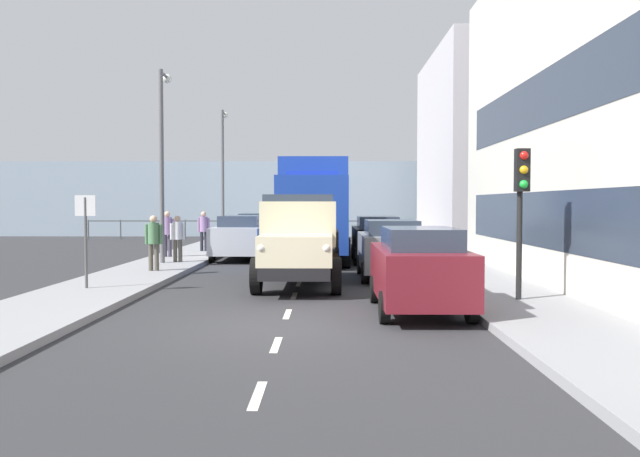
# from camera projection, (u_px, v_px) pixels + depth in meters

# --- Properties ---
(ground_plane) EXTENTS (80.00, 80.00, 0.00)m
(ground_plane) POSITION_uv_depth(u_px,v_px,m) (304.00, 269.00, 21.16)
(ground_plane) COLOR #2D2D30
(sidewalk_left) EXTENTS (2.54, 36.83, 0.15)m
(sidewalk_left) POSITION_uv_depth(u_px,v_px,m) (450.00, 267.00, 21.09)
(sidewalk_left) COLOR gray
(sidewalk_left) RESTS_ON ground_plane
(sidewalk_right) EXTENTS (2.54, 36.83, 0.15)m
(sidewalk_right) POSITION_uv_depth(u_px,v_px,m) (159.00, 267.00, 21.22)
(sidewalk_right) COLOR gray
(sidewalk_right) RESTS_ON ground_plane
(road_centreline_markings) EXTENTS (0.12, 32.00, 0.01)m
(road_centreline_markings) POSITION_uv_depth(u_px,v_px,m) (303.00, 273.00, 20.14)
(road_centreline_markings) COLOR silver
(road_centreline_markings) RESTS_ON ground_plane
(building_far_block) EXTENTS (6.70, 10.85, 9.83)m
(building_far_block) POSITION_uv_depth(u_px,v_px,m) (498.00, 150.00, 32.43)
(building_far_block) COLOR #B7B2B7
(building_far_block) RESTS_ON ground_plane
(sea_horizon) EXTENTS (80.00, 0.80, 5.00)m
(sea_horizon) POSITION_uv_depth(u_px,v_px,m) (316.00, 199.00, 42.46)
(sea_horizon) COLOR #8C9EAD
(sea_horizon) RESTS_ON ground_plane
(seawall_railing) EXTENTS (28.08, 0.08, 1.20)m
(seawall_railing) POSITION_uv_depth(u_px,v_px,m) (315.00, 224.00, 38.92)
(seawall_railing) COLOR #4C5156
(seawall_railing) RESTS_ON ground_plane
(truck_vintage_cream) EXTENTS (2.17, 5.64, 2.43)m
(truck_vintage_cream) POSITION_uv_depth(u_px,v_px,m) (299.00, 243.00, 16.57)
(truck_vintage_cream) COLOR black
(truck_vintage_cream) RESTS_ON ground_plane
(lorry_cargo_blue) EXTENTS (2.58, 8.20, 3.87)m
(lorry_cargo_blue) POSITION_uv_depth(u_px,v_px,m) (314.00, 207.00, 24.31)
(lorry_cargo_blue) COLOR #193899
(lorry_cargo_blue) RESTS_ON ground_plane
(car_maroon_kerbside_near) EXTENTS (1.78, 3.96, 1.72)m
(car_maroon_kerbside_near) POSITION_uv_depth(u_px,v_px,m) (419.00, 268.00, 12.76)
(car_maroon_kerbside_near) COLOR maroon
(car_maroon_kerbside_near) RESTS_ON ground_plane
(car_grey_kerbside_1) EXTENTS (1.84, 3.86, 1.72)m
(car_grey_kerbside_1) POSITION_uv_depth(u_px,v_px,m) (391.00, 248.00, 18.54)
(car_grey_kerbside_1) COLOR slate
(car_grey_kerbside_1) RESTS_ON ground_plane
(car_black_kerbside_2) EXTENTS (1.83, 3.91, 1.72)m
(car_black_kerbside_2) POSITION_uv_depth(u_px,v_px,m) (377.00, 238.00, 23.75)
(car_black_kerbside_2) COLOR black
(car_black_kerbside_2) RESTS_ON ground_plane
(car_silver_oppositeside_0) EXTENTS (1.91, 4.58, 1.72)m
(car_silver_oppositeside_0) POSITION_uv_depth(u_px,v_px,m) (241.00, 237.00, 24.96)
(car_silver_oppositeside_0) COLOR #B7BABF
(car_silver_oppositeside_0) RESTS_ON ground_plane
(car_teal_oppositeside_1) EXTENTS (1.95, 4.13, 1.72)m
(car_teal_oppositeside_1) POSITION_uv_depth(u_px,v_px,m) (257.00, 230.00, 30.57)
(car_teal_oppositeside_1) COLOR #1E6670
(car_teal_oppositeside_1) RESTS_ON ground_plane
(pedestrian_with_bag) EXTENTS (0.53, 0.34, 1.69)m
(pedestrian_with_bag) POSITION_uv_depth(u_px,v_px,m) (154.00, 238.00, 19.31)
(pedestrian_with_bag) COLOR #4C473D
(pedestrian_with_bag) RESTS_ON sidewalk_right
(pedestrian_by_lamp) EXTENTS (0.53, 0.34, 1.62)m
(pedestrian_by_lamp) POSITION_uv_depth(u_px,v_px,m) (178.00, 235.00, 22.21)
(pedestrian_by_lamp) COLOR #4C473D
(pedestrian_by_lamp) RESTS_ON sidewalk_right
(pedestrian_in_dark_coat) EXTENTS (0.53, 0.34, 1.75)m
(pedestrian_in_dark_coat) POSITION_uv_depth(u_px,v_px,m) (167.00, 230.00, 24.37)
(pedestrian_in_dark_coat) COLOR #383342
(pedestrian_in_dark_coat) RESTS_ON sidewalk_right
(pedestrian_couple_a) EXTENTS (0.53, 0.34, 1.71)m
(pedestrian_couple_a) POSITION_uv_depth(u_px,v_px,m) (204.00, 228.00, 27.32)
(pedestrian_couple_a) COLOR black
(pedestrian_couple_a) RESTS_ON sidewalk_right
(traffic_light_near) EXTENTS (0.28, 0.41, 3.20)m
(traffic_light_near) POSITION_uv_depth(u_px,v_px,m) (521.00, 191.00, 13.38)
(traffic_light_near) COLOR black
(traffic_light_near) RESTS_ON sidewalk_left
(lamp_post_promenade) EXTENTS (0.32, 1.14, 6.65)m
(lamp_post_promenade) POSITION_uv_depth(u_px,v_px,m) (163.00, 149.00, 21.94)
(lamp_post_promenade) COLOR #59595B
(lamp_post_promenade) RESTS_ON sidewalk_right
(lamp_post_far) EXTENTS (0.32, 1.14, 6.93)m
(lamp_post_far) POSITION_uv_depth(u_px,v_px,m) (223.00, 164.00, 33.22)
(lamp_post_far) COLOR #59595B
(lamp_post_far) RESTS_ON sidewalk_right
(street_sign) EXTENTS (0.50, 0.07, 2.25)m
(street_sign) POSITION_uv_depth(u_px,v_px,m) (86.00, 225.00, 15.32)
(street_sign) COLOR #4C4C4C
(street_sign) RESTS_ON sidewalk_right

